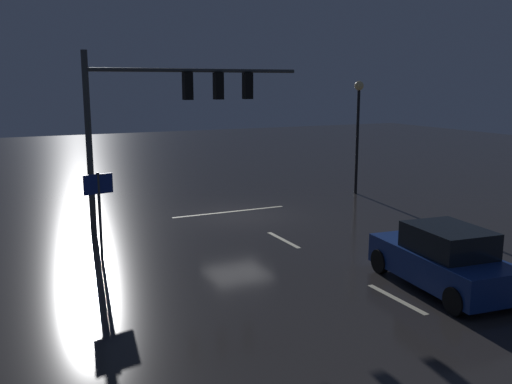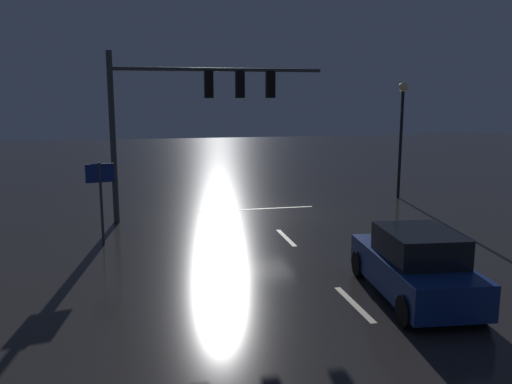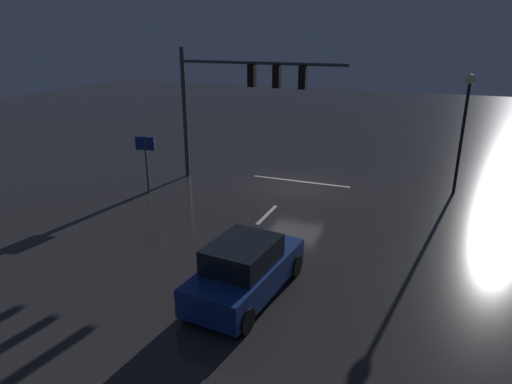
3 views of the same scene
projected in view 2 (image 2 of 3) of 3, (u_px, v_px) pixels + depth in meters
ground_plane at (261, 213)px, 21.99m from camera, size 80.00×80.00×0.00m
traffic_signal_assembly at (192, 101)px, 20.19m from camera, size 8.21×0.47×6.43m
lane_dash_far at (286, 238)px, 18.14m from camera, size 0.16×2.20×0.01m
lane_dash_mid at (354, 304)px, 12.37m from camera, size 0.16×2.20×0.01m
stop_bar at (257, 209)px, 22.73m from camera, size 5.00×0.16×0.01m
car_approaching at (415, 266)px, 12.64m from camera, size 2.25×4.50×1.70m
street_lamp_left_kerb at (402, 119)px, 24.56m from camera, size 0.44×0.44×5.41m
route_sign at (101, 186)px, 16.97m from camera, size 0.89×0.24×2.71m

